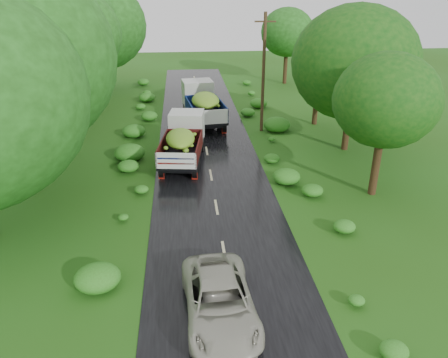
{
  "coord_description": "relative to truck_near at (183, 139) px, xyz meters",
  "views": [
    {
      "loc": [
        -1.51,
        -11.49,
        10.59
      ],
      "look_at": [
        0.36,
        7.72,
        1.7
      ],
      "focal_mm": 35.0,
      "sensor_mm": 36.0,
      "label": 1
    }
  ],
  "objects": [
    {
      "name": "ground",
      "position": [
        1.53,
        -14.4,
        -1.51
      ],
      "size": [
        120.0,
        120.0,
        0.0
      ],
      "primitive_type": "plane",
      "color": "#234C10",
      "rests_on": "ground"
    },
    {
      "name": "road",
      "position": [
        1.53,
        -9.4,
        -1.5
      ],
      "size": [
        6.5,
        80.0,
        0.02
      ],
      "primitive_type": "cube",
      "color": "black",
      "rests_on": "ground"
    },
    {
      "name": "road_lines",
      "position": [
        1.53,
        -8.4,
        -1.49
      ],
      "size": [
        0.12,
        69.6,
        0.0
      ],
      "color": "#BFB78C",
      "rests_on": "road"
    },
    {
      "name": "truck_near",
      "position": [
        0.0,
        0.0,
        0.0
      ],
      "size": [
        3.08,
        6.58,
        2.66
      ],
      "rotation": [
        0.0,
        0.0,
        -0.14
      ],
      "color": "black",
      "rests_on": "ground"
    },
    {
      "name": "truck_far",
      "position": [
        1.58,
        8.03,
        0.16
      ],
      "size": [
        3.32,
        7.27,
        2.95
      ],
      "rotation": [
        0.0,
        0.0,
        0.12
      ],
      "color": "black",
      "rests_on": "ground"
    },
    {
      "name": "car",
      "position": [
        0.99,
        -14.32,
        -0.79
      ],
      "size": [
        2.56,
        5.12,
        1.39
      ],
      "primitive_type": "imported",
      "rotation": [
        0.0,
        0.0,
        0.05
      ],
      "color": "#AFAE9C",
      "rests_on": "road"
    },
    {
      "name": "utility_pole",
      "position": [
        5.94,
        5.52,
        2.89
      ],
      "size": [
        1.5,
        0.24,
        8.53
      ],
      "rotation": [
        0.0,
        0.0,
        -0.04
      ],
      "color": "#382616",
      "rests_on": "ground"
    },
    {
      "name": "trees_left",
      "position": [
        -8.77,
        5.59,
        5.15
      ],
      "size": [
        6.6,
        33.11,
        9.2
      ],
      "color": "black",
      "rests_on": "ground"
    },
    {
      "name": "trees_right",
      "position": [
        10.76,
        5.37,
        3.77
      ],
      "size": [
        4.66,
        30.57,
        7.56
      ],
      "color": "black",
      "rests_on": "ground"
    },
    {
      "name": "shrubs",
      "position": [
        1.53,
        -0.4,
        -1.16
      ],
      "size": [
        11.9,
        44.0,
        0.7
      ],
      "color": "#2E6919",
      "rests_on": "ground"
    }
  ]
}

